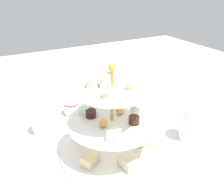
# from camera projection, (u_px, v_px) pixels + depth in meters

# --- Properties ---
(ground_plane) EXTENTS (2.40, 2.40, 0.00)m
(ground_plane) POSITION_uv_depth(u_px,v_px,m) (112.00, 151.00, 0.73)
(ground_plane) COLOR silver
(tiered_serving_stand) EXTENTS (0.31, 0.31, 0.28)m
(tiered_serving_stand) POSITION_uv_depth(u_px,v_px,m) (112.00, 128.00, 0.69)
(tiered_serving_stand) COLOR white
(tiered_serving_stand) RESTS_ON ground_plane
(water_glass_tall_right) EXTENTS (0.07, 0.07, 0.11)m
(water_glass_tall_right) POSITION_uv_depth(u_px,v_px,m) (190.00, 123.00, 0.77)
(water_glass_tall_right) COLOR silver
(water_glass_tall_right) RESTS_ON ground_plane
(water_glass_short_left) EXTENTS (0.06, 0.06, 0.07)m
(water_glass_short_left) POSITION_uv_depth(u_px,v_px,m) (42.00, 123.00, 0.81)
(water_glass_short_left) COLOR silver
(water_glass_short_left) RESTS_ON ground_plane
(teacup_with_saucer) EXTENTS (0.09, 0.09, 0.05)m
(teacup_with_saucer) POSITION_uv_depth(u_px,v_px,m) (71.00, 108.00, 0.92)
(teacup_with_saucer) COLOR white
(teacup_with_saucer) RESTS_ON ground_plane
(butter_knife_right) EXTENTS (0.11, 0.15, 0.00)m
(butter_knife_right) POSITION_uv_depth(u_px,v_px,m) (126.00, 104.00, 1.00)
(butter_knife_right) COLOR silver
(butter_knife_right) RESTS_ON ground_plane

